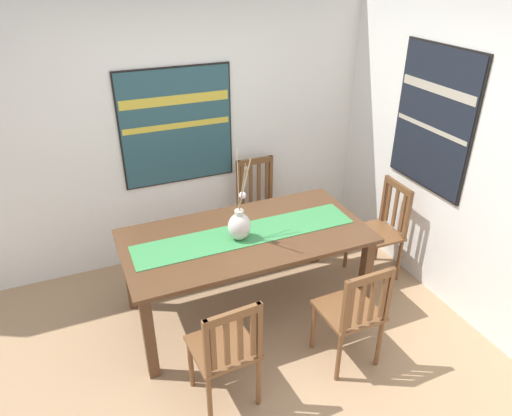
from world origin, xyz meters
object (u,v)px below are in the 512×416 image
object	(u,v)px
painting_on_back_wall	(177,127)
painting_on_side_wall	(434,119)
centerpiece_vase	(239,225)
chair_2	(226,350)
chair_3	(259,206)
dining_table	(246,245)
chair_0	(353,312)
chair_1	(380,229)

from	to	relation	value
painting_on_back_wall	painting_on_side_wall	distance (m)	2.29
centerpiece_vase	painting_on_side_wall	size ratio (longest dim) A/B	0.58
chair_2	chair_3	size ratio (longest dim) A/B	0.93
dining_table	painting_on_back_wall	size ratio (longest dim) A/B	1.81
chair_3	painting_on_back_wall	distance (m)	1.17
chair_0	chair_2	world-z (taller)	chair_0
painting_on_back_wall	painting_on_side_wall	xyz separation A→B (m)	(1.92, -1.23, 0.19)
chair_2	chair_3	distance (m)	1.99
centerpiece_vase	chair_3	distance (m)	1.15
dining_table	chair_2	size ratio (longest dim) A/B	2.19
centerpiece_vase	chair_3	size ratio (longest dim) A/B	0.72
dining_table	painting_on_side_wall	size ratio (longest dim) A/B	1.65
chair_2	chair_1	bearing A→B (deg)	25.05
chair_2	painting_on_side_wall	xyz separation A→B (m)	(2.18, 0.77, 1.08)
painting_on_side_wall	chair_1	bearing A→B (deg)	160.14
chair_0	chair_2	xyz separation A→B (m)	(-0.99, 0.01, -0.00)
centerpiece_vase	painting_on_back_wall	xyz separation A→B (m)	(-0.17, 1.18, 0.47)
painting_on_back_wall	chair_2	bearing A→B (deg)	-97.25
centerpiece_vase	chair_0	xyz separation A→B (m)	(0.57, -0.83, -0.42)
centerpiece_vase	painting_on_side_wall	bearing A→B (deg)	-1.56
centerpiece_vase	dining_table	bearing A→B (deg)	32.96
chair_3	painting_on_side_wall	xyz separation A→B (m)	(1.19, -0.96, 1.06)
dining_table	painting_on_back_wall	bearing A→B (deg)	101.81
centerpiece_vase	chair_3	world-z (taller)	centerpiece_vase
dining_table	painting_on_side_wall	bearing A→B (deg)	-3.20
chair_3	painting_on_back_wall	xyz separation A→B (m)	(-0.73, 0.26, 0.87)
centerpiece_vase	chair_3	bearing A→B (deg)	58.19
chair_1	chair_3	xyz separation A→B (m)	(-0.89, 0.86, 0.02)
painting_on_back_wall	chair_1	bearing A→B (deg)	-34.56
chair_0	chair_1	world-z (taller)	chair_1
chair_0	chair_3	world-z (taller)	chair_3
dining_table	painting_on_back_wall	world-z (taller)	painting_on_back_wall
dining_table	chair_1	xyz separation A→B (m)	(1.38, 0.01, -0.19)
dining_table	painting_on_back_wall	xyz separation A→B (m)	(-0.24, 1.13, 0.70)
centerpiece_vase	chair_3	xyz separation A→B (m)	(0.57, 0.92, -0.40)
centerpiece_vase	painting_on_back_wall	distance (m)	1.28
chair_3	chair_0	bearing A→B (deg)	-90.00
centerpiece_vase	chair_2	bearing A→B (deg)	-117.19
centerpiece_vase	chair_1	size ratio (longest dim) A/B	0.74
chair_0	painting_on_side_wall	distance (m)	1.79
chair_2	chair_0	bearing A→B (deg)	-0.86
dining_table	centerpiece_vase	xyz separation A→B (m)	(-0.07, -0.05, 0.23)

